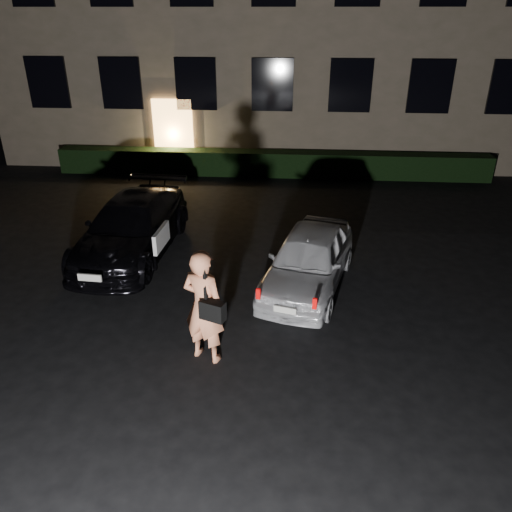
{
  "coord_description": "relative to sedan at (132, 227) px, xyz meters",
  "views": [
    {
      "loc": [
        0.8,
        -6.61,
        5.29
      ],
      "look_at": [
        0.14,
        2.0,
        1.0
      ],
      "focal_mm": 35.0,
      "sensor_mm": 36.0,
      "label": 1
    }
  ],
  "objects": [
    {
      "name": "sedan",
      "position": [
        0.0,
        0.0,
        0.0
      ],
      "size": [
        2.11,
        4.71,
        1.32
      ],
      "rotation": [
        0.0,
        0.0,
        -0.06
      ],
      "color": "black",
      "rests_on": "ground"
    },
    {
      "name": "hedge",
      "position": [
        2.96,
        6.49,
        -0.23
      ],
      "size": [
        15.0,
        0.7,
        0.85
      ],
      "primitive_type": "cube",
      "color": "black",
      "rests_on": "ground"
    },
    {
      "name": "man",
      "position": [
        2.41,
        -3.89,
        0.34
      ],
      "size": [
        0.85,
        0.73,
        2.0
      ],
      "rotation": [
        0.0,
        0.0,
        2.77
      ],
      "color": "#E98B60",
      "rests_on": "ground"
    },
    {
      "name": "ground",
      "position": [
        2.96,
        -4.01,
        -0.66
      ],
      "size": [
        80.0,
        80.0,
        0.0
      ],
      "primitive_type": "plane",
      "color": "black",
      "rests_on": "ground"
    },
    {
      "name": "hatch",
      "position": [
        4.14,
        -1.32,
        -0.04
      ],
      "size": [
        2.33,
        3.91,
        1.25
      ],
      "rotation": [
        0.0,
        0.0,
        -0.25
      ],
      "color": "silver",
      "rests_on": "ground"
    }
  ]
}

